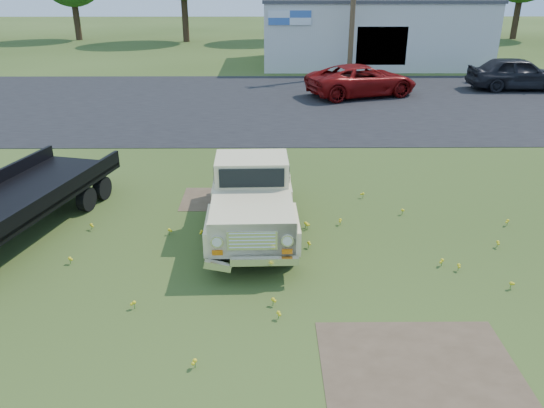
{
  "coord_description": "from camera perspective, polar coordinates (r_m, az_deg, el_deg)",
  "views": [
    {
      "loc": [
        -0.81,
        -9.56,
        5.53
      ],
      "look_at": [
        -0.72,
        1.0,
        0.94
      ],
      "focal_mm": 35.0,
      "sensor_mm": 36.0,
      "label": 1
    }
  ],
  "objects": [
    {
      "name": "dirt_patch_a",
      "position": [
        8.88,
        15.31,
        -16.0
      ],
      "size": [
        3.0,
        2.0,
        0.01
      ],
      "primitive_type": "cube",
      "color": "brown",
      "rests_on": "ground"
    },
    {
      "name": "red_pickup",
      "position": [
        26.91,
        9.64,
        12.96
      ],
      "size": [
        5.95,
        4.15,
        1.51
      ],
      "primitive_type": "imported",
      "rotation": [
        0.0,
        0.0,
        1.91
      ],
      "color": "maroon",
      "rests_on": "ground"
    },
    {
      "name": "dark_sedan",
      "position": [
        30.74,
        24.86,
        12.61
      ],
      "size": [
        4.89,
        1.99,
        1.66
      ],
      "primitive_type": "imported",
      "rotation": [
        0.0,
        0.0,
        1.57
      ],
      "color": "black",
      "rests_on": "ground"
    },
    {
      "name": "ground",
      "position": [
        11.07,
        3.79,
        -6.52
      ],
      "size": [
        140.0,
        140.0,
        0.0
      ],
      "primitive_type": "plane",
      "color": "#2B4114",
      "rests_on": "ground"
    },
    {
      "name": "vintage_pickup_truck",
      "position": [
        12.14,
        -2.15,
        1.08
      ],
      "size": [
        2.06,
        5.02,
        1.8
      ],
      "primitive_type": null,
      "rotation": [
        0.0,
        0.0,
        0.03
      ],
      "color": "beige",
      "rests_on": "ground"
    },
    {
      "name": "flatbed_trailer",
      "position": [
        13.49,
        -25.97,
        0.84
      ],
      "size": [
        3.61,
        6.74,
        1.75
      ],
      "primitive_type": null,
      "rotation": [
        0.0,
        0.0,
        -0.24
      ],
      "color": "black",
      "rests_on": "ground"
    },
    {
      "name": "dirt_patch_b",
      "position": [
        14.23,
        -5.25,
        0.53
      ],
      "size": [
        2.2,
        1.6,
        0.01
      ],
      "primitive_type": "cube",
      "color": "brown",
      "rests_on": "ground"
    },
    {
      "name": "asphalt_lot",
      "position": [
        25.18,
        1.39,
        10.81
      ],
      "size": [
        90.0,
        14.0,
        0.02
      ],
      "primitive_type": "cube",
      "color": "black",
      "rests_on": "ground"
    },
    {
      "name": "commercial_building",
      "position": [
        37.33,
        10.53,
        17.86
      ],
      "size": [
        14.2,
        8.2,
        4.15
      ],
      "color": "silver",
      "rests_on": "ground"
    }
  ]
}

